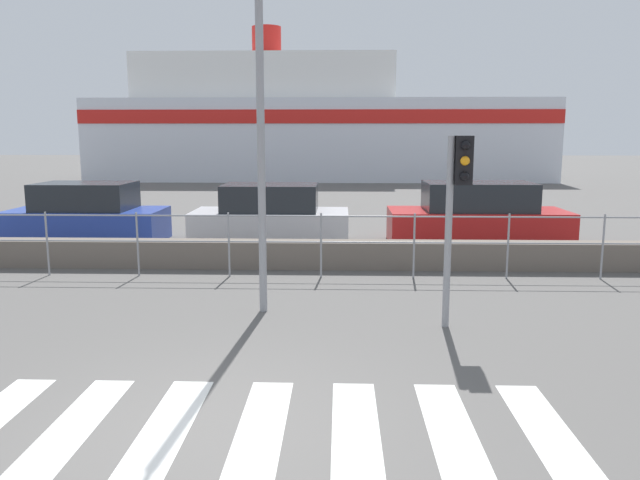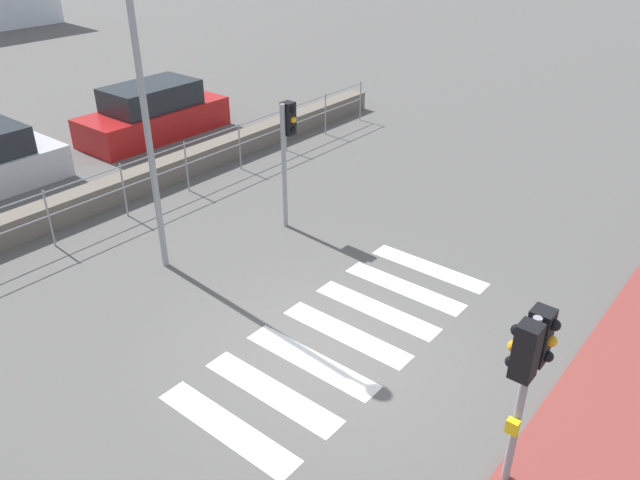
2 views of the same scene
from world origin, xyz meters
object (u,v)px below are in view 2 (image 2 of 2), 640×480
at_px(traffic_light_near, 529,360).
at_px(streetlamp, 147,86).
at_px(parked_car_red, 153,114).
at_px(traffic_light_far, 287,137).

distance_m(traffic_light_near, streetlamp, 7.48).
bearing_deg(parked_car_red, streetlamp, -125.81).
relative_size(streetlamp, parked_car_red, 1.29).
xyz_separation_m(streetlamp, parked_car_red, (4.71, 6.52, -2.92)).
height_order(traffic_light_far, parked_car_red, traffic_light_far).
bearing_deg(streetlamp, traffic_light_near, -95.65).
bearing_deg(traffic_light_near, parked_car_red, 68.52).
distance_m(traffic_light_far, parked_car_red, 7.44).
relative_size(traffic_light_near, streetlamp, 0.44).
distance_m(traffic_light_near, traffic_light_far, 7.60).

